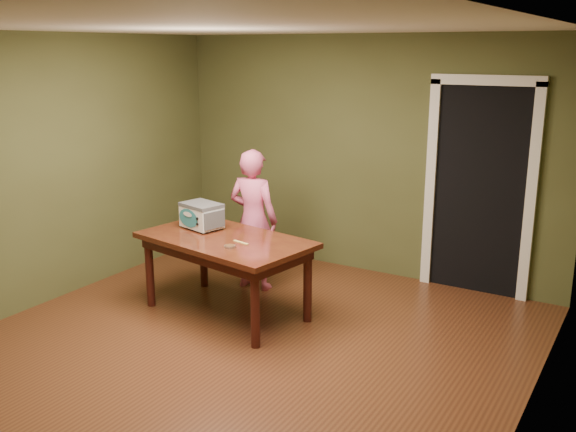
{
  "coord_description": "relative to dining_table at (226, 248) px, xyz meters",
  "views": [
    {
      "loc": [
        2.88,
        -3.9,
        2.45
      ],
      "look_at": [
        -0.05,
        1.0,
        0.95
      ],
      "focal_mm": 40.0,
      "sensor_mm": 36.0,
      "label": 1
    }
  ],
  "objects": [
    {
      "name": "room_shell",
      "position": [
        0.54,
        -0.68,
        1.06
      ],
      "size": [
        4.52,
        5.02,
        2.61
      ],
      "color": "#4A502B",
      "rests_on": "ground"
    },
    {
      "name": "doorway",
      "position": [
        1.84,
        2.1,
        0.41
      ],
      "size": [
        1.1,
        0.66,
        2.25
      ],
      "color": "black",
      "rests_on": "ground"
    },
    {
      "name": "spatula",
      "position": [
        0.22,
        -0.06,
        0.1
      ],
      "size": [
        0.18,
        0.06,
        0.01
      ],
      "primitive_type": "cube",
      "rotation": [
        0.0,
        0.0,
        -0.22
      ],
      "color": "#D9BE5E",
      "rests_on": "dining_table"
    },
    {
      "name": "dining_table",
      "position": [
        0.0,
        0.0,
        0.0
      ],
      "size": [
        1.73,
        1.15,
        0.75
      ],
      "rotation": [
        0.0,
        0.0,
        -0.16
      ],
      "color": "#39140D",
      "rests_on": "floor"
    },
    {
      "name": "toy_oven",
      "position": [
        -0.38,
        0.14,
        0.24
      ],
      "size": [
        0.46,
        0.36,
        0.25
      ],
      "rotation": [
        0.0,
        0.0,
        -0.24
      ],
      "color": "#4C4F54",
      "rests_on": "dining_table"
    },
    {
      "name": "floor",
      "position": [
        0.54,
        -0.68,
        -0.65
      ],
      "size": [
        5.0,
        5.0,
        0.0
      ],
      "primitive_type": "plane",
      "color": "#592F19",
      "rests_on": "ground"
    },
    {
      "name": "baking_pan",
      "position": [
        0.22,
        -0.23,
        0.11
      ],
      "size": [
        0.1,
        0.1,
        0.02
      ],
      "color": "silver",
      "rests_on": "dining_table"
    },
    {
      "name": "child",
      "position": [
        -0.17,
        0.71,
        0.08
      ],
      "size": [
        0.56,
        0.4,
        1.47
      ],
      "primitive_type": "imported",
      "rotation": [
        0.0,
        0.0,
        3.23
      ],
      "color": "#D55882",
      "rests_on": "floor"
    }
  ]
}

